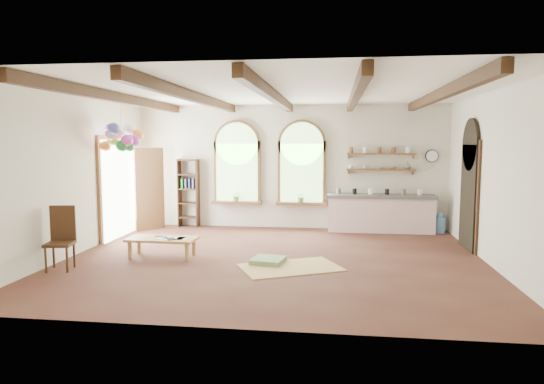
% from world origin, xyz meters
% --- Properties ---
extents(floor, '(8.00, 8.00, 0.00)m').
position_xyz_m(floor, '(0.00, 0.00, 0.00)').
color(floor, '#563323').
rests_on(floor, ground).
extents(ceiling_beams, '(6.20, 6.80, 0.18)m').
position_xyz_m(ceiling_beams, '(0.00, 0.00, 3.10)').
color(ceiling_beams, '#3E2713').
rests_on(ceiling_beams, ceiling).
extents(window_left, '(1.30, 0.28, 2.20)m').
position_xyz_m(window_left, '(-1.40, 3.43, 1.63)').
color(window_left, brown).
rests_on(window_left, floor).
extents(window_right, '(1.30, 0.28, 2.20)m').
position_xyz_m(window_right, '(0.30, 3.43, 1.63)').
color(window_right, brown).
rests_on(window_right, floor).
extents(left_doorway, '(0.10, 1.90, 2.50)m').
position_xyz_m(left_doorway, '(-3.95, 1.80, 1.15)').
color(left_doorway, brown).
rests_on(left_doorway, floor).
extents(right_doorway, '(0.10, 1.30, 2.40)m').
position_xyz_m(right_doorway, '(3.95, 1.50, 1.10)').
color(right_doorway, black).
rests_on(right_doorway, floor).
extents(kitchen_counter, '(2.68, 0.62, 0.94)m').
position_xyz_m(kitchen_counter, '(2.30, 3.20, 0.48)').
color(kitchen_counter, '#FED7D9').
rests_on(kitchen_counter, floor).
extents(wall_shelf_lower, '(1.70, 0.24, 0.04)m').
position_xyz_m(wall_shelf_lower, '(2.30, 3.38, 1.55)').
color(wall_shelf_lower, brown).
rests_on(wall_shelf_lower, wall_back).
extents(wall_shelf_upper, '(1.70, 0.24, 0.04)m').
position_xyz_m(wall_shelf_upper, '(2.30, 3.38, 1.95)').
color(wall_shelf_upper, brown).
rests_on(wall_shelf_upper, wall_back).
extents(wall_clock, '(0.32, 0.04, 0.32)m').
position_xyz_m(wall_clock, '(3.55, 3.45, 1.90)').
color(wall_clock, black).
rests_on(wall_clock, wall_back).
extents(bookshelf, '(0.53, 0.32, 1.80)m').
position_xyz_m(bookshelf, '(-2.70, 3.32, 0.90)').
color(bookshelf, '#3E2713').
rests_on(bookshelf, floor).
extents(coffee_table, '(1.36, 0.65, 0.38)m').
position_xyz_m(coffee_table, '(-2.20, -0.08, 0.34)').
color(coffee_table, tan).
rests_on(coffee_table, floor).
extents(side_chair, '(0.52, 0.52, 1.13)m').
position_xyz_m(side_chair, '(-3.66, -1.21, 0.33)').
color(side_chair, '#3E2713').
rests_on(side_chair, floor).
extents(floor_mat, '(2.03, 1.73, 0.02)m').
position_xyz_m(floor_mat, '(0.38, -0.57, 0.01)').
color(floor_mat, tan).
rests_on(floor_mat, floor).
extents(floor_cushion, '(0.66, 0.66, 0.10)m').
position_xyz_m(floor_cushion, '(-0.07, -0.30, 0.05)').
color(floor_cushion, gray).
rests_on(floor_cushion, floor).
extents(water_jug_a, '(0.27, 0.27, 0.52)m').
position_xyz_m(water_jug_a, '(3.75, 3.20, 0.22)').
color(water_jug_a, '#5A8FC2').
rests_on(water_jug_a, floor).
extents(water_jug_b, '(0.33, 0.33, 0.64)m').
position_xyz_m(water_jug_b, '(3.30, 3.20, 0.28)').
color(water_jug_b, '#5A8FC2').
rests_on(water_jug_b, floor).
extents(balloon_cluster, '(0.87, 0.92, 1.15)m').
position_xyz_m(balloon_cluster, '(-3.41, 0.87, 2.33)').
color(balloon_cluster, white).
rests_on(balloon_cluster, floor).
extents(table_book, '(0.17, 0.24, 0.02)m').
position_xyz_m(table_book, '(-2.37, 0.10, 0.39)').
color(table_book, olive).
rests_on(table_book, coffee_table).
extents(tablet, '(0.26, 0.29, 0.01)m').
position_xyz_m(tablet, '(-1.99, -0.18, 0.39)').
color(tablet, black).
rests_on(tablet, coffee_table).
extents(potted_plant_left, '(0.27, 0.23, 0.30)m').
position_xyz_m(potted_plant_left, '(-1.40, 3.32, 0.85)').
color(potted_plant_left, '#598C4C').
rests_on(potted_plant_left, window_left).
extents(potted_plant_right, '(0.27, 0.23, 0.30)m').
position_xyz_m(potted_plant_right, '(0.30, 3.32, 0.85)').
color(potted_plant_right, '#598C4C').
rests_on(potted_plant_right, window_right).
extents(shelf_cup_a, '(0.12, 0.10, 0.10)m').
position_xyz_m(shelf_cup_a, '(1.55, 3.38, 1.62)').
color(shelf_cup_a, white).
rests_on(shelf_cup_a, wall_shelf_lower).
extents(shelf_cup_b, '(0.10, 0.10, 0.09)m').
position_xyz_m(shelf_cup_b, '(1.90, 3.38, 1.62)').
color(shelf_cup_b, beige).
rests_on(shelf_cup_b, wall_shelf_lower).
extents(shelf_bowl_a, '(0.22, 0.22, 0.05)m').
position_xyz_m(shelf_bowl_a, '(2.25, 3.38, 1.60)').
color(shelf_bowl_a, beige).
rests_on(shelf_bowl_a, wall_shelf_lower).
extents(shelf_bowl_b, '(0.20, 0.20, 0.06)m').
position_xyz_m(shelf_bowl_b, '(2.60, 3.38, 1.60)').
color(shelf_bowl_b, '#8C664C').
rests_on(shelf_bowl_b, wall_shelf_lower).
extents(shelf_vase, '(0.18, 0.18, 0.19)m').
position_xyz_m(shelf_vase, '(2.95, 3.38, 1.67)').
color(shelf_vase, slate).
rests_on(shelf_vase, wall_shelf_lower).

